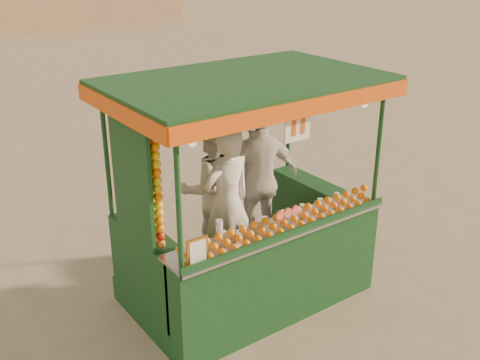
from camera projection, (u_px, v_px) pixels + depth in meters
ground at (249, 290)px, 6.71m from camera, size 90.00×90.00×0.00m
juice_cart at (246, 236)px, 6.21m from camera, size 2.78×1.80×2.53m
vendor_left at (227, 203)px, 6.22m from camera, size 0.65×0.45×1.71m
vendor_middle at (211, 189)px, 6.58m from camera, size 0.97×0.84×1.71m
vendor_right at (259, 180)px, 6.67m from camera, size 1.09×0.52×1.81m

